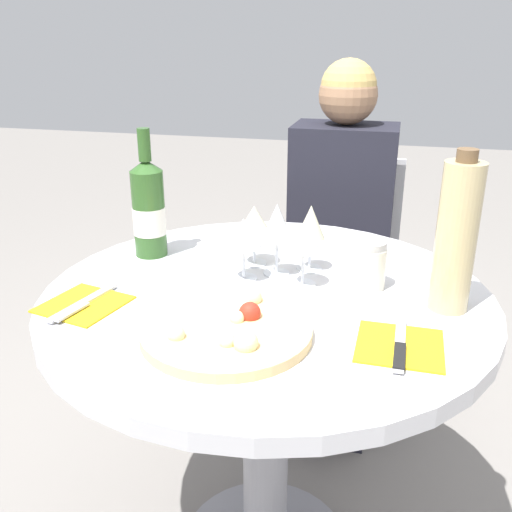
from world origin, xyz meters
name	(u,v)px	position (x,y,z in m)	size (l,w,h in m)	color
dining_table	(266,353)	(0.00, 0.00, 0.59)	(0.96, 0.96, 0.75)	gray
chair_behind_diner	(339,279)	(0.08, 0.84, 0.43)	(0.40, 0.40, 0.85)	silver
seated_diner	(336,265)	(0.08, 0.70, 0.54)	(0.33, 0.46, 1.19)	black
pizza_large	(228,329)	(-0.02, -0.21, 0.76)	(0.31, 0.31, 0.05)	#E5C17F
wine_bottle	(149,209)	(-0.33, 0.14, 0.87)	(0.08, 0.08, 0.31)	#2D5623
tall_carafe	(456,237)	(0.37, 0.01, 0.90)	(0.08, 0.08, 0.32)	tan
sugar_shaker	(369,265)	(0.21, 0.07, 0.80)	(0.07, 0.07, 0.11)	silver
wine_glass_back_left	(254,221)	(-0.06, 0.14, 0.86)	(0.08, 0.08, 0.14)	silver
wine_glass_back_right	(311,224)	(0.07, 0.14, 0.86)	(0.07, 0.07, 0.15)	silver
wine_glass_front_left	(243,234)	(-0.06, 0.05, 0.86)	(0.08, 0.08, 0.14)	silver
wine_glass_center	(278,223)	(0.00, 0.09, 0.87)	(0.07, 0.07, 0.17)	silver
wine_glass_front_right	(304,238)	(0.07, 0.05, 0.86)	(0.07, 0.07, 0.14)	silver
place_setting_left	(83,304)	(-0.34, -0.16, 0.75)	(0.18, 0.19, 0.01)	gold
place_setting_right	(400,346)	(0.28, -0.17, 0.75)	(0.15, 0.19, 0.01)	gold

